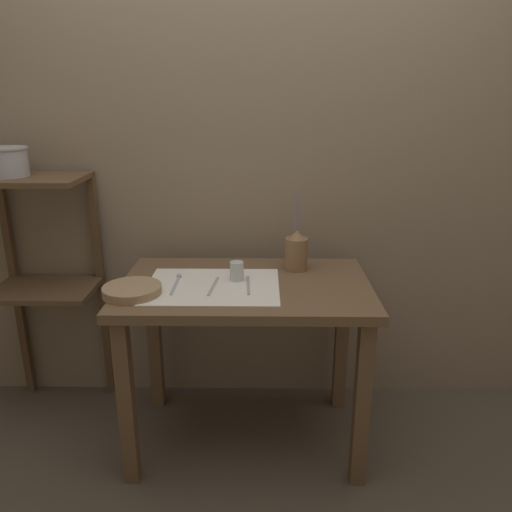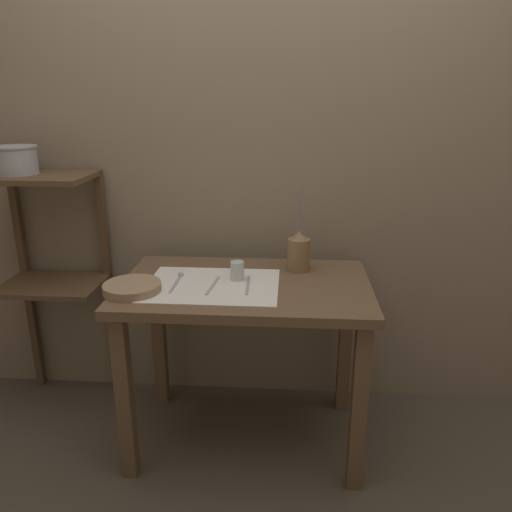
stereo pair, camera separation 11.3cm
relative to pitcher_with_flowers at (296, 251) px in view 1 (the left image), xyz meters
name	(u,v)px [view 1 (the left image)]	position (x,y,z in m)	size (l,w,h in m)	color
ground_plane	(246,437)	(-0.22, -0.18, -0.86)	(12.00, 12.00, 0.00)	brown
stone_wall_back	(248,168)	(-0.22, 0.26, 0.34)	(7.00, 0.06, 2.40)	gray
wooden_table	(246,311)	(-0.22, -0.18, -0.21)	(1.05, 0.66, 0.78)	brown
wooden_shelf_unit	(44,253)	(-1.18, 0.09, -0.04)	(0.47, 0.34, 1.19)	brown
linen_cloth	(213,286)	(-0.36, -0.22, -0.08)	(0.55, 0.42, 0.00)	white
pitcher_with_flowers	(296,251)	(0.00, 0.00, 0.00)	(0.10, 0.10, 0.37)	olive
wooden_bowl	(132,290)	(-0.67, -0.31, -0.07)	(0.23, 0.23, 0.04)	#9E7F5B
glass_tumbler_near	(237,271)	(-0.26, -0.15, -0.04)	(0.06, 0.06, 0.08)	silver
spoon_outer	(178,280)	(-0.51, -0.16, -0.08)	(0.02, 0.22, 0.02)	#A8A8AD
knife_center	(213,286)	(-0.35, -0.23, -0.08)	(0.03, 0.20, 0.00)	#A8A8AD
fork_inner	(248,285)	(-0.21, -0.21, -0.08)	(0.02, 0.20, 0.00)	#A8A8AD
metal_pot_large	(6,161)	(-1.28, 0.05, 0.39)	(0.20, 0.20, 0.13)	#A8A8AD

